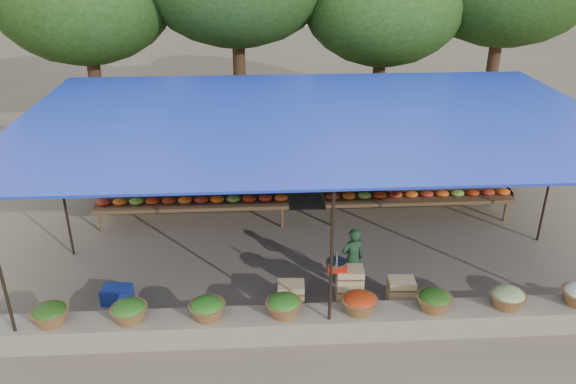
{
  "coord_description": "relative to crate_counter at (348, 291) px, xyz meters",
  "views": [
    {
      "loc": [
        -1.07,
        -9.98,
        5.89
      ],
      "look_at": [
        -0.46,
        0.2,
        1.17
      ],
      "focal_mm": 35.0,
      "sensor_mm": 36.0,
      "label": 1
    }
  ],
  "objects": [
    {
      "name": "ground",
      "position": [
        -0.43,
        2.06,
        -0.31
      ],
      "size": [
        60.0,
        60.0,
        0.0
      ],
      "primitive_type": "plane",
      "color": "brown",
      "rests_on": "ground"
    },
    {
      "name": "stone_curb",
      "position": [
        -0.43,
        -0.69,
        -0.11
      ],
      "size": [
        10.6,
        0.55,
        0.4
      ],
      "primitive_type": "cube",
      "color": "gray",
      "rests_on": "ground"
    },
    {
      "name": "stall_canopy",
      "position": [
        -0.43,
        2.12,
        2.37
      ],
      "size": [
        10.8,
        6.6,
        2.82
      ],
      "color": "black",
      "rests_on": "ground"
    },
    {
      "name": "produce_baskets",
      "position": [
        -0.53,
        -0.69,
        0.25
      ],
      "size": [
        8.98,
        0.58,
        0.34
      ],
      "color": "brown",
      "rests_on": "stone_curb"
    },
    {
      "name": "netting_backdrop",
      "position": [
        -0.43,
        5.21,
        0.94
      ],
      "size": [
        10.6,
        0.06,
        2.5
      ],
      "primitive_type": "cube",
      "color": "#204418",
      "rests_on": "ground"
    },
    {
      "name": "fruit_table_left",
      "position": [
        -2.92,
        3.41,
        0.3
      ],
      "size": [
        4.21,
        0.95,
        0.93
      ],
      "color": "#553322",
      "rests_on": "ground"
    },
    {
      "name": "fruit_table_right",
      "position": [
        2.08,
        3.41,
        0.3
      ],
      "size": [
        4.21,
        0.95,
        0.93
      ],
      "color": "#553322",
      "rests_on": "ground"
    },
    {
      "name": "crate_counter",
      "position": [
        0.0,
        0.0,
        0.0
      ],
      "size": [
        2.37,
        0.37,
        0.77
      ],
      "color": "tan",
      "rests_on": "ground"
    },
    {
      "name": "weighing_scale",
      "position": [
        -0.21,
        -0.0,
        0.54
      ],
      "size": [
        0.34,
        0.34,
        0.36
      ],
      "color": "red",
      "rests_on": "crate_counter"
    },
    {
      "name": "vendor_seated",
      "position": [
        0.16,
        0.57,
        0.29
      ],
      "size": [
        0.51,
        0.41,
        1.21
      ],
      "primitive_type": "imported",
      "rotation": [
        0.0,
        0.0,
        3.44
      ],
      "color": "#1B3D24",
      "rests_on": "ground"
    },
    {
      "name": "customer_left",
      "position": [
        -2.85,
        4.54,
        0.6
      ],
      "size": [
        0.89,
        0.69,
        1.83
      ],
      "primitive_type": "imported",
      "rotation": [
        0.0,
        0.0,
        -0.0
      ],
      "color": "slate",
      "rests_on": "ground"
    },
    {
      "name": "customer_mid",
      "position": [
        1.77,
        3.96,
        0.43
      ],
      "size": [
        1.11,
        0.91,
        1.49
      ],
      "primitive_type": "imported",
      "rotation": [
        0.0,
        0.0,
        0.45
      ],
      "color": "slate",
      "rests_on": "ground"
    },
    {
      "name": "customer_right",
      "position": [
        4.55,
        4.31,
        0.63
      ],
      "size": [
        1.12,
        0.52,
        1.88
      ],
      "primitive_type": "imported",
      "rotation": [
        0.0,
        0.0,
        -0.06
      ],
      "color": "slate",
      "rests_on": "ground"
    },
    {
      "name": "blue_crate_back",
      "position": [
        -3.99,
        0.37,
        -0.16
      ],
      "size": [
        0.53,
        0.41,
        0.29
      ],
      "primitive_type": "cube",
      "rotation": [
        0.0,
        0.0,
        -0.11
      ],
      "color": "navy",
      "rests_on": "ground"
    }
  ]
}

